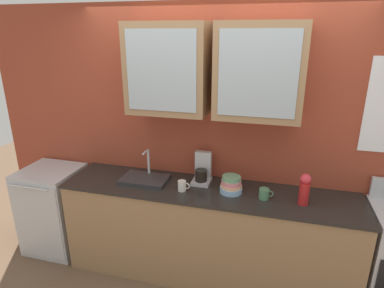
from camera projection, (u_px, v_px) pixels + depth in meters
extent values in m
plane|color=brown|center=(206.00, 272.00, 3.25)|extent=(10.00, 10.00, 0.00)
cube|color=#993D28|center=(216.00, 142.00, 3.15)|extent=(4.74, 0.10, 2.54)
cube|color=#93704C|center=(168.00, 69.00, 2.80)|extent=(0.70, 0.36, 0.77)
cube|color=#9EADB7|center=(161.00, 71.00, 2.64)|extent=(0.60, 0.01, 0.66)
cube|color=#93704C|center=(259.00, 72.00, 2.61)|extent=(0.70, 0.36, 0.77)
cube|color=#9EADB7|center=(258.00, 74.00, 2.44)|extent=(0.60, 0.01, 0.66)
cube|color=#93704C|center=(206.00, 234.00, 3.10)|extent=(2.68, 0.57, 0.90)
cube|color=black|center=(207.00, 191.00, 2.95)|extent=(2.71, 0.60, 0.02)
cube|color=#2D2D30|center=(145.00, 179.00, 3.12)|extent=(0.44, 0.29, 0.03)
cylinder|color=silver|center=(149.00, 162.00, 3.17)|extent=(0.02, 0.02, 0.25)
cylinder|color=silver|center=(146.00, 152.00, 3.08)|extent=(0.02, 0.12, 0.02)
cylinder|color=#8CB7E0|center=(231.00, 189.00, 2.89)|extent=(0.20, 0.20, 0.05)
cylinder|color=#E0AD7F|center=(231.00, 186.00, 2.88)|extent=(0.19, 0.19, 0.04)
cylinder|color=#D87F84|center=(231.00, 183.00, 2.87)|extent=(0.18, 0.18, 0.05)
cylinder|color=#669972|center=(231.00, 179.00, 2.86)|extent=(0.16, 0.16, 0.05)
cylinder|color=#B21E1E|center=(304.00, 193.00, 2.67)|extent=(0.08, 0.08, 0.20)
sphere|color=#D8333F|center=(306.00, 179.00, 2.62)|extent=(0.09, 0.09, 0.09)
cylinder|color=silver|center=(182.00, 186.00, 2.91)|extent=(0.07, 0.07, 0.10)
torus|color=silver|center=(187.00, 186.00, 2.90)|extent=(0.06, 0.01, 0.06)
cylinder|color=#4C7F59|center=(264.00, 194.00, 2.77)|extent=(0.09, 0.09, 0.09)
torus|color=#4C7F59|center=(270.00, 194.00, 2.76)|extent=(0.06, 0.01, 0.06)
cube|color=silver|center=(55.00, 209.00, 3.52)|extent=(0.58, 0.55, 0.93)
cube|color=silver|center=(37.00, 223.00, 3.26)|extent=(0.55, 0.01, 0.83)
cylinder|color=silver|center=(28.00, 188.00, 3.11)|extent=(0.43, 0.02, 0.02)
cube|color=#B7B7BC|center=(201.00, 181.00, 3.07)|extent=(0.17, 0.20, 0.03)
cylinder|color=black|center=(201.00, 175.00, 3.03)|extent=(0.11, 0.11, 0.11)
cube|color=#B7B7BC|center=(203.00, 164.00, 3.09)|extent=(0.15, 0.06, 0.26)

